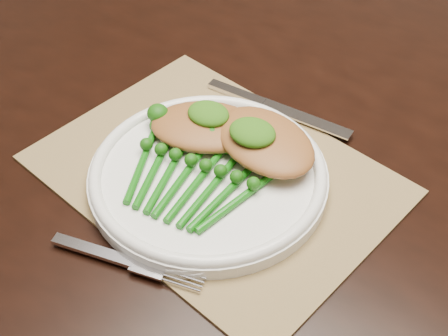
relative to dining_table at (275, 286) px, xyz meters
The scene contains 10 objects.
dining_table is the anchor object (origin of this frame).
placemat 0.40m from the dining_table, 103.23° to the right, with size 0.41×0.30×0.00m, color olive.
dinner_plate 0.42m from the dining_table, 101.37° to the right, with size 0.28×0.28×0.03m.
knife 0.38m from the dining_table, behind, with size 0.21×0.02×0.01m.
fork 0.48m from the dining_table, 95.32° to the right, with size 0.17×0.05×0.01m.
chicken_fillet_left 0.42m from the dining_table, 124.54° to the right, with size 0.14×0.09×0.03m, color #995D2C.
chicken_fillet_right 0.42m from the dining_table, 84.47° to the right, with size 0.14×0.10×0.03m, color #995D2C.
pesto_dollop_left 0.44m from the dining_table, 126.30° to the right, with size 0.05×0.04×0.02m, color #1D4C0A.
pesto_dollop_right 0.44m from the dining_table, 91.37° to the right, with size 0.06×0.05×0.02m, color #1D4C0A.
broccolini_bundle 0.44m from the dining_table, 102.51° to the right, with size 0.16×0.18×0.04m.
Camera 1 is at (0.33, -0.48, 1.28)m, focal length 50.00 mm.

